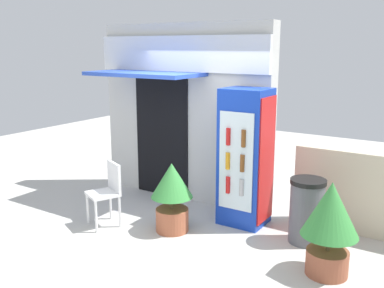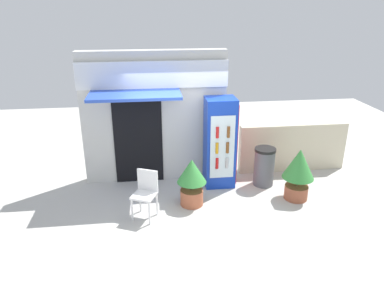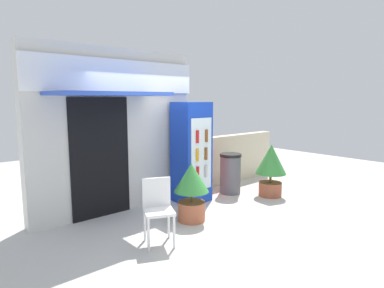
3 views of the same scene
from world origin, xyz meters
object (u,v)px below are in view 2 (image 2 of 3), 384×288
at_px(drink_cooler, 220,143).
at_px(potted_plant_near_shop, 192,179).
at_px(plastic_chair, 146,190).
at_px(potted_plant_curbside, 299,170).
at_px(trash_bin, 264,166).

xyz_separation_m(drink_cooler, potted_plant_near_shop, (-0.72, -0.82, -0.42)).
distance_m(plastic_chair, potted_plant_near_shop, 0.97).
relative_size(drink_cooler, potted_plant_curbside, 1.80).
bearing_deg(plastic_chair, drink_cooler, 34.83).
relative_size(potted_plant_near_shop, potted_plant_curbside, 0.90).
relative_size(potted_plant_near_shop, trash_bin, 1.13).
height_order(drink_cooler, potted_plant_curbside, drink_cooler).
bearing_deg(trash_bin, plastic_chair, -159.36).
bearing_deg(plastic_chair, trash_bin, 20.64).
distance_m(plastic_chair, potted_plant_curbside, 3.12).
xyz_separation_m(plastic_chair, trash_bin, (2.62, 0.99, -0.11)).
distance_m(potted_plant_curbside, trash_bin, 0.88).
relative_size(drink_cooler, plastic_chair, 2.15).
distance_m(potted_plant_near_shop, potted_plant_curbside, 2.20).
relative_size(plastic_chair, trash_bin, 1.06).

